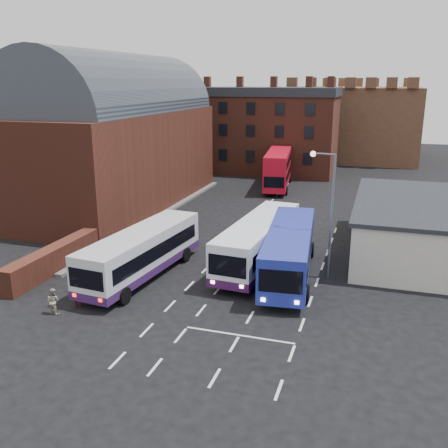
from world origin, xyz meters
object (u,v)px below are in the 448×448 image
(bus_white_inbound, at_px, (259,239))
(street_lamp, at_px, (328,204))
(bus_blue, at_px, (289,249))
(pedestrian_red, at_px, (77,294))
(bus_white_outbound, at_px, (142,250))
(pedestrian_beige, at_px, (53,301))
(bus_red_double, at_px, (278,169))

(bus_white_inbound, height_order, street_lamp, street_lamp)
(bus_blue, distance_m, pedestrian_red, 14.19)
(bus_white_outbound, height_order, street_lamp, street_lamp)
(street_lamp, relative_size, pedestrian_beige, 5.49)
(bus_red_double, bearing_deg, street_lamp, 100.62)
(bus_white_inbound, bearing_deg, bus_red_double, -76.89)
(bus_blue, distance_m, street_lamp, 4.04)
(bus_blue, bearing_deg, pedestrian_beige, 33.47)
(pedestrian_red, relative_size, pedestrian_beige, 0.96)
(pedestrian_red, bearing_deg, bus_white_inbound, -169.03)
(bus_white_outbound, distance_m, bus_white_inbound, 8.45)
(bus_white_inbound, relative_size, pedestrian_beige, 8.02)
(bus_white_outbound, height_order, pedestrian_beige, bus_white_outbound)
(bus_white_outbound, relative_size, pedestrian_red, 8.09)
(bus_white_outbound, bearing_deg, street_lamp, 22.91)
(bus_red_double, distance_m, pedestrian_red, 37.64)
(bus_white_outbound, xyz_separation_m, bus_blue, (9.63, 3.10, 0.08))
(bus_white_inbound, relative_size, bus_red_double, 1.06)
(bus_white_outbound, relative_size, street_lamp, 1.41)
(pedestrian_red, bearing_deg, street_lamp, 176.28)
(pedestrian_beige, bearing_deg, bus_white_inbound, -125.17)
(bus_white_outbound, height_order, pedestrian_red, bus_white_outbound)
(bus_white_outbound, xyz_separation_m, pedestrian_red, (-1.65, -5.42, -1.18))
(bus_red_double, bearing_deg, pedestrian_beige, 74.94)
(bus_white_outbound, relative_size, bus_white_inbound, 0.96)
(bus_blue, distance_m, pedestrian_beige, 15.58)
(street_lamp, xyz_separation_m, pedestrian_beige, (-14.37, -10.51, -4.44))
(pedestrian_beige, bearing_deg, bus_red_double, -92.85)
(pedestrian_red, bearing_deg, bus_white_outbound, -144.63)
(bus_blue, height_order, street_lamp, street_lamp)
(bus_blue, bearing_deg, street_lamp, -170.26)
(bus_blue, height_order, pedestrian_red, bus_blue)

